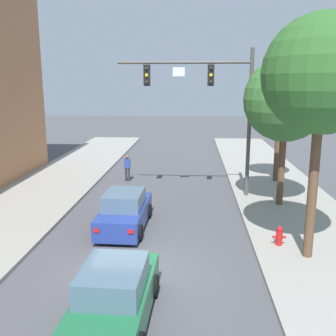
# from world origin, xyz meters

# --- Properties ---
(ground_plane) EXTENTS (120.00, 120.00, 0.00)m
(ground_plane) POSITION_xyz_m (0.00, 0.00, 0.00)
(ground_plane) COLOR #4C4C51
(traffic_signal_mast) EXTENTS (6.79, 0.38, 7.50)m
(traffic_signal_mast) POSITION_xyz_m (2.68, 8.51, 5.35)
(traffic_signal_mast) COLOR #514C47
(traffic_signal_mast) RESTS_ON sidewalk_right
(car_lead_blue) EXTENTS (1.91, 4.27, 1.60)m
(car_lead_blue) POSITION_xyz_m (-1.04, 3.78, 0.72)
(car_lead_blue) COLOR navy
(car_lead_blue) RESTS_ON ground
(car_following_green) EXTENTS (1.93, 4.29, 1.60)m
(car_following_green) POSITION_xyz_m (-0.14, -2.74, 0.72)
(car_following_green) COLOR #1E663D
(car_following_green) RESTS_ON ground
(pedestrian_crossing_road) EXTENTS (0.36, 0.22, 1.64)m
(pedestrian_crossing_road) POSITION_xyz_m (-2.27, 11.63, 0.91)
(pedestrian_crossing_road) COLOR #333338
(pedestrian_crossing_road) RESTS_ON ground
(fire_hydrant) EXTENTS (0.48, 0.24, 0.72)m
(fire_hydrant) POSITION_xyz_m (4.95, 2.10, 0.51)
(fire_hydrant) COLOR red
(fire_hydrant) RESTS_ON sidewalk_right
(street_tree_nearest) EXTENTS (3.76, 3.76, 7.95)m
(street_tree_nearest) POSITION_xyz_m (5.72, 1.22, 6.19)
(street_tree_nearest) COLOR brown
(street_tree_nearest) RESTS_ON sidewalk_right
(street_tree_second) EXTENTS (3.92, 3.92, 7.02)m
(street_tree_second) POSITION_xyz_m (6.01, 7.05, 5.19)
(street_tree_second) COLOR brown
(street_tree_second) RESTS_ON sidewalk_right
(street_tree_third) EXTENTS (2.86, 2.86, 6.33)m
(street_tree_third) POSITION_xyz_m (6.78, 11.78, 5.00)
(street_tree_third) COLOR brown
(street_tree_third) RESTS_ON sidewalk_right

